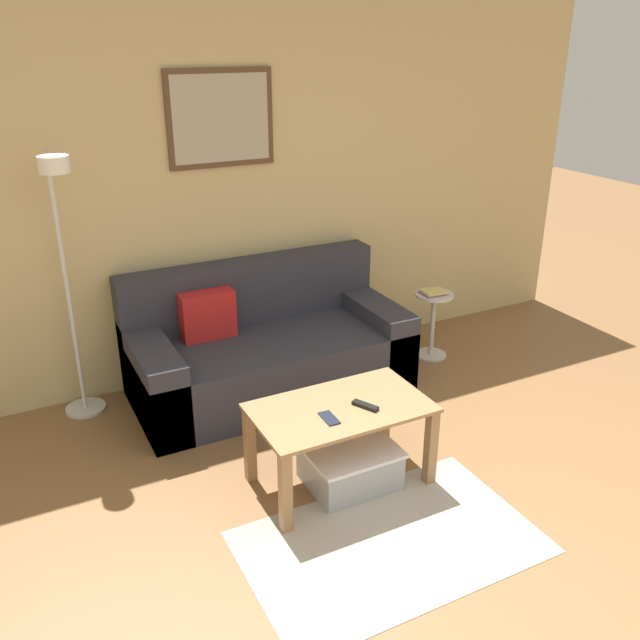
{
  "coord_description": "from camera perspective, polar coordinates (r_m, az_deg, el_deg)",
  "views": [
    {
      "loc": [
        -1.68,
        -1.25,
        2.3
      ],
      "look_at": [
        -0.12,
        1.78,
        0.85
      ],
      "focal_mm": 38.0,
      "sensor_mm": 36.0,
      "label": 1
    }
  ],
  "objects": [
    {
      "name": "cell_phone",
      "position": [
        3.51,
        0.77,
        -8.26
      ],
      "size": [
        0.07,
        0.14,
        0.01
      ],
      "primitive_type": "cube",
      "rotation": [
        0.0,
        0.0,
        -0.03
      ],
      "color": "#1E2338",
      "rests_on": "coffee_table"
    },
    {
      "name": "storage_bin",
      "position": [
        3.8,
        2.52,
        -12.08
      ],
      "size": [
        0.49,
        0.42,
        0.23
      ],
      "color": "#9EA3A8",
      "rests_on": "ground_plane"
    },
    {
      "name": "floor_lamp",
      "position": [
        4.24,
        -20.58,
        4.21
      ],
      "size": [
        0.26,
        0.52,
        1.7
      ],
      "color": "silver",
      "rests_on": "ground_plane"
    },
    {
      "name": "side_table",
      "position": [
        5.19,
        9.48,
        0.05
      ],
      "size": [
        0.29,
        0.29,
        0.51
      ],
      "color": "silver",
      "rests_on": "ground_plane"
    },
    {
      "name": "book_stack",
      "position": [
        5.1,
        9.55,
        2.33
      ],
      "size": [
        0.19,
        0.16,
        0.03
      ],
      "color": "#8C4C93",
      "rests_on": "side_table"
    },
    {
      "name": "couch",
      "position": [
        4.67,
        -4.53,
        -2.55
      ],
      "size": [
        1.85,
        0.88,
        0.86
      ],
      "color": "#2D2D38",
      "rests_on": "ground_plane"
    },
    {
      "name": "wall_back",
      "position": [
        4.78,
        -6.06,
        10.61
      ],
      "size": [
        5.6,
        0.09,
        2.55
      ],
      "color": "tan",
      "rests_on": "ground_plane"
    },
    {
      "name": "coffee_table",
      "position": [
        3.67,
        1.72,
        -8.55
      ],
      "size": [
        0.94,
        0.55,
        0.47
      ],
      "color": "#997047",
      "rests_on": "ground_plane"
    },
    {
      "name": "area_rug",
      "position": [
        3.51,
        5.91,
        -18.09
      ],
      "size": [
        1.43,
        0.89,
        0.01
      ],
      "primitive_type": "cube",
      "color": "#A39989",
      "rests_on": "ground_plane"
    },
    {
      "name": "remote_control",
      "position": [
        3.62,
        3.83,
        -7.2
      ],
      "size": [
        0.1,
        0.15,
        0.02
      ],
      "primitive_type": "cube",
      "rotation": [
        0.0,
        0.0,
        0.47
      ],
      "color": "black",
      "rests_on": "coffee_table"
    }
  ]
}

